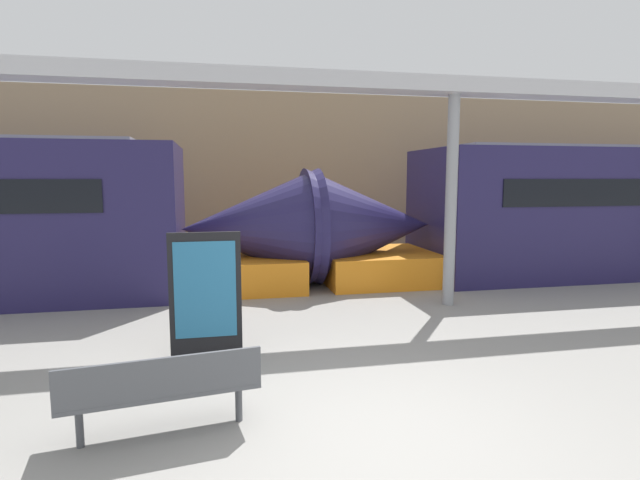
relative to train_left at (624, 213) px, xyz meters
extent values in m
plane|color=gray|center=(-9.03, -6.88, -1.50)|extent=(60.00, 60.00, 0.00)
cube|color=#9E8460|center=(-9.03, 4.38, 1.00)|extent=(56.00, 0.20, 5.00)
cone|color=#231E4C|center=(-6.95, 0.00, -0.19)|extent=(3.01, 2.63, 2.63)
cube|color=orange|center=(-6.66, 0.00, -1.15)|extent=(2.71, 2.46, 0.70)
cone|color=#231E4C|center=(-9.64, 0.00, -0.19)|extent=(3.01, 2.63, 2.63)
cube|color=orange|center=(-9.93, 0.00, -1.15)|extent=(2.71, 2.46, 0.70)
cube|color=#4C4F54|center=(-10.94, -6.36, -1.08)|extent=(1.85, 0.70, 0.04)
cube|color=#4C4F54|center=(-10.91, -6.56, -0.88)|extent=(1.79, 0.30, 0.37)
cylinder|color=#4C4F54|center=(-11.65, -6.47, -1.30)|extent=(0.07, 0.07, 0.40)
cylinder|color=#4C4F54|center=(-10.23, -6.26, -1.30)|extent=(0.07, 0.07, 0.40)
cube|color=black|center=(-10.57, -4.36, -0.65)|extent=(0.95, 0.06, 1.71)
cube|color=teal|center=(-10.57, -4.40, -0.57)|extent=(0.81, 0.01, 1.30)
cylinder|color=gray|center=(-6.08, -2.40, 0.46)|extent=(0.22, 0.22, 3.93)
cube|color=#B7B7BC|center=(-6.08, -2.40, 2.57)|extent=(28.00, 0.60, 0.28)
camera|label=1|loc=(-10.40, -11.06, 0.91)|focal=28.00mm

